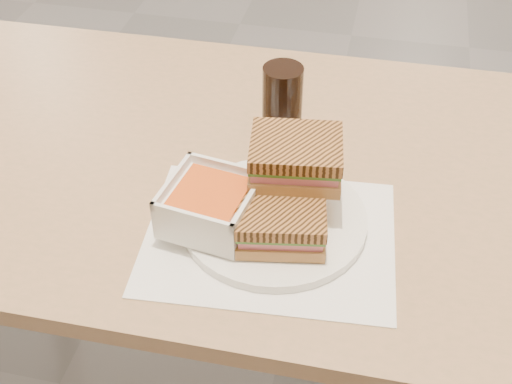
% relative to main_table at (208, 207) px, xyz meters
% --- Properties ---
extents(main_table, '(1.21, 0.71, 0.75)m').
position_rel_main_table_xyz_m(main_table, '(0.00, 0.00, 0.00)').
color(main_table, '#A67B55').
rests_on(main_table, ground).
extents(tray_liner, '(0.36, 0.29, 0.00)m').
position_rel_main_table_xyz_m(tray_liner, '(0.14, -0.16, 0.11)').
color(tray_liner, white).
rests_on(tray_liner, main_table).
extents(plate, '(0.26, 0.26, 0.01)m').
position_rel_main_table_xyz_m(plate, '(0.14, -0.13, 0.12)').
color(plate, white).
rests_on(plate, tray_liner).
extents(soup_bowl, '(0.13, 0.13, 0.06)m').
position_rel_main_table_xyz_m(soup_bowl, '(0.05, -0.16, 0.16)').
color(soup_bowl, white).
rests_on(soup_bowl, plate).
extents(panini_lower, '(0.13, 0.11, 0.05)m').
position_rel_main_table_xyz_m(panini_lower, '(0.15, -0.17, 0.16)').
color(panini_lower, '#A07B44').
rests_on(panini_lower, plate).
extents(panini_upper, '(0.13, 0.12, 0.05)m').
position_rel_main_table_xyz_m(panini_upper, '(0.16, -0.09, 0.21)').
color(panini_upper, '#A07B44').
rests_on(panini_upper, panini_lower).
extents(cola_glass, '(0.06, 0.06, 0.13)m').
position_rel_main_table_xyz_m(cola_glass, '(0.11, 0.06, 0.18)').
color(cola_glass, black).
rests_on(cola_glass, main_table).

